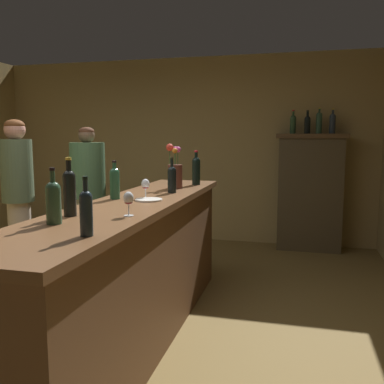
# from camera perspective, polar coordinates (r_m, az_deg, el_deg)

# --- Properties ---
(floor) EXTENTS (8.22, 8.22, 0.00)m
(floor) POSITION_cam_1_polar(r_m,az_deg,el_deg) (3.60, -16.10, -17.54)
(floor) COLOR brown
(floor) RESTS_ON ground
(wall_back) EXTENTS (5.64, 0.12, 2.64)m
(wall_back) POSITION_cam_1_polar(r_m,az_deg,el_deg) (6.26, -1.48, 5.75)
(wall_back) COLOR tan
(wall_back) RESTS_ON ground
(bar_counter) EXTENTS (0.62, 3.11, 1.05)m
(bar_counter) POSITION_cam_1_polar(r_m,az_deg,el_deg) (3.13, -7.86, -10.75)
(bar_counter) COLOR brown
(bar_counter) RESTS_ON ground
(display_cabinet) EXTENTS (0.90, 0.38, 1.55)m
(display_cabinet) POSITION_cam_1_polar(r_m,az_deg,el_deg) (5.79, 15.75, 0.29)
(display_cabinet) COLOR #4D402A
(display_cabinet) RESTS_ON ground
(wine_bottle_riesling) EXTENTS (0.08, 0.08, 0.33)m
(wine_bottle_riesling) POSITION_cam_1_polar(r_m,az_deg,el_deg) (4.04, 0.57, 3.11)
(wine_bottle_riesling) COLOR black
(wine_bottle_riesling) RESTS_ON bar_counter
(wine_bottle_pinot) EXTENTS (0.07, 0.07, 0.34)m
(wine_bottle_pinot) POSITION_cam_1_polar(r_m,az_deg,el_deg) (2.52, -16.33, 0.23)
(wine_bottle_pinot) COLOR black
(wine_bottle_pinot) RESTS_ON bar_counter
(wine_bottle_chardonnay) EXTENTS (0.07, 0.07, 0.29)m
(wine_bottle_chardonnay) POSITION_cam_1_polar(r_m,az_deg,el_deg) (3.15, -10.47, 1.40)
(wine_bottle_chardonnay) COLOR #235034
(wine_bottle_chardonnay) RESTS_ON bar_counter
(wine_bottle_syrah) EXTENTS (0.07, 0.07, 0.29)m
(wine_bottle_syrah) POSITION_cam_1_polar(r_m,az_deg,el_deg) (3.45, -2.75, 1.93)
(wine_bottle_syrah) COLOR black
(wine_bottle_syrah) RESTS_ON bar_counter
(wine_bottle_malbec) EXTENTS (0.08, 0.08, 0.30)m
(wine_bottle_malbec) POSITION_cam_1_polar(r_m,az_deg,el_deg) (2.31, -18.34, -1.08)
(wine_bottle_malbec) COLOR #2B4C32
(wine_bottle_malbec) RESTS_ON bar_counter
(wine_bottle_merlot) EXTENTS (0.06, 0.06, 0.28)m
(wine_bottle_merlot) POSITION_cam_1_polar(r_m,az_deg,el_deg) (1.99, -14.21, -2.43)
(wine_bottle_merlot) COLOR #202E36
(wine_bottle_merlot) RESTS_ON bar_counter
(wine_glass_front) EXTENTS (0.06, 0.06, 0.14)m
(wine_glass_front) POSITION_cam_1_polar(r_m,az_deg,el_deg) (2.45, -8.63, -1.04)
(wine_glass_front) COLOR white
(wine_glass_front) RESTS_ON bar_counter
(wine_glass_mid) EXTENTS (0.07, 0.07, 0.15)m
(wine_glass_mid) POSITION_cam_1_polar(r_m,az_deg,el_deg) (3.15, -6.34, 0.90)
(wine_glass_mid) COLOR white
(wine_glass_mid) RESTS_ON bar_counter
(flower_arrangement) EXTENTS (0.15, 0.14, 0.40)m
(flower_arrangement) POSITION_cam_1_polar(r_m,az_deg,el_deg) (3.76, -2.35, 2.69)
(flower_arrangement) COLOR #562B21
(flower_arrangement) RESTS_ON bar_counter
(cheese_plate) EXTENTS (0.20, 0.20, 0.01)m
(cheese_plate) POSITION_cam_1_polar(r_m,az_deg,el_deg) (3.05, -5.90, -1.06)
(cheese_plate) COLOR white
(cheese_plate) RESTS_ON bar_counter
(display_bottle_left) EXTENTS (0.08, 0.08, 0.31)m
(display_bottle_left) POSITION_cam_1_polar(r_m,az_deg,el_deg) (5.75, 13.57, 9.08)
(display_bottle_left) COLOR #2A472A
(display_bottle_left) RESTS_ON display_cabinet
(display_bottle_midleft) EXTENTS (0.08, 0.08, 0.30)m
(display_bottle_midleft) POSITION_cam_1_polar(r_m,az_deg,el_deg) (5.75, 15.42, 8.95)
(display_bottle_midleft) COLOR black
(display_bottle_midleft) RESTS_ON display_cabinet
(display_bottle_center) EXTENTS (0.08, 0.08, 0.33)m
(display_bottle_center) POSITION_cam_1_polar(r_m,az_deg,el_deg) (5.75, 16.90, 9.12)
(display_bottle_center) COLOR #2B4933
(display_bottle_center) RESTS_ON display_cabinet
(display_bottle_midright) EXTENTS (0.08, 0.08, 0.32)m
(display_bottle_midright) POSITION_cam_1_polar(r_m,az_deg,el_deg) (5.76, 18.57, 8.95)
(display_bottle_midright) COLOR #262F3A
(display_bottle_midright) RESTS_ON display_cabinet
(patron_near_entrance) EXTENTS (0.38, 0.38, 1.62)m
(patron_near_entrance) POSITION_cam_1_polar(r_m,az_deg,el_deg) (4.84, -13.91, -0.19)
(patron_near_entrance) COLOR #ACAA8F
(patron_near_entrance) RESTS_ON ground
(patron_in_grey) EXTENTS (0.31, 0.31, 1.68)m
(patron_in_grey) POSITION_cam_1_polar(r_m,az_deg,el_deg) (4.52, -22.58, -0.24)
(patron_in_grey) COLOR #B7A78E
(patron_in_grey) RESTS_ON ground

